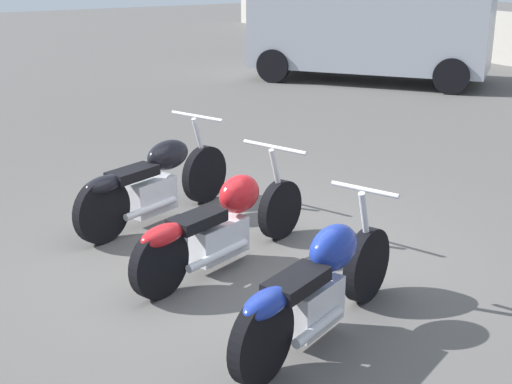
% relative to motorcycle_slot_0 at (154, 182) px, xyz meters
% --- Properties ---
extents(ground_plane, '(60.00, 60.00, 0.00)m').
position_rel_motorcycle_slot_0_xyz_m(ground_plane, '(1.38, 0.28, -0.42)').
color(ground_plane, '#514F4C').
extents(motorcycle_slot_0, '(1.01, 1.97, 0.99)m').
position_rel_motorcycle_slot_0_xyz_m(motorcycle_slot_0, '(0.00, 0.00, 0.00)').
color(motorcycle_slot_0, black).
rests_on(motorcycle_slot_0, ground_plane).
extents(motorcycle_slot_1, '(1.02, 2.06, 0.94)m').
position_rel_motorcycle_slot_0_xyz_m(motorcycle_slot_1, '(1.31, 0.07, -0.03)').
color(motorcycle_slot_1, black).
rests_on(motorcycle_slot_1, ground_plane).
extents(motorcycle_slot_2, '(0.94, 1.88, 0.96)m').
position_rel_motorcycle_slot_0_xyz_m(motorcycle_slot_2, '(2.74, 0.07, -0.01)').
color(motorcycle_slot_2, black).
rests_on(motorcycle_slot_2, ground_plane).
extents(parked_van, '(5.04, 4.56, 1.94)m').
position_rel_motorcycle_slot_0_xyz_m(parked_van, '(-5.53, 7.27, 0.67)').
color(parked_van, '#999EA8').
rests_on(parked_van, ground_plane).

